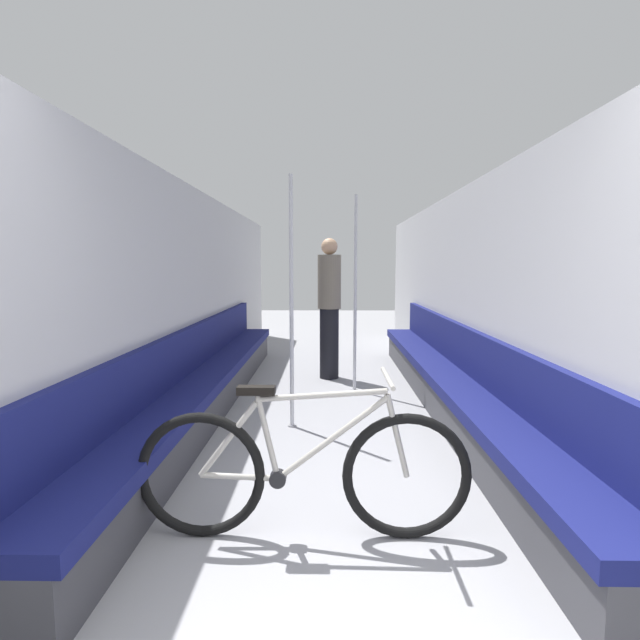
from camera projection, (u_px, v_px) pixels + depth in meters
wall_left at (185, 298)px, 5.04m from camera, size 0.10×10.84×2.28m
wall_right at (473, 298)px, 4.99m from camera, size 0.10×10.84×2.28m
bench_seat_row_left at (207, 383)px, 5.00m from camera, size 0.43×6.41×0.86m
bench_seat_row_right at (450, 384)px, 4.97m from camera, size 0.43×6.41×0.86m
bicycle at (303, 472)px, 2.67m from camera, size 1.79×0.46×0.89m
grab_pole_near at (291, 306)px, 4.44m from camera, size 0.08×0.08×2.26m
grab_pole_far at (355, 297)px, 5.74m from camera, size 0.08×0.08×2.26m
passenger_standing at (329, 306)px, 6.42m from camera, size 0.30×0.30×1.81m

